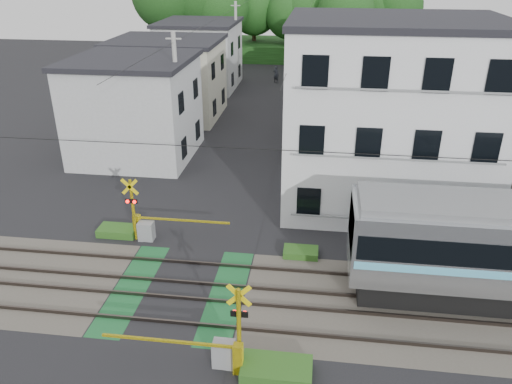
# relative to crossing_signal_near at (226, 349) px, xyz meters

# --- Properties ---
(ground) EXTENTS (120.00, 120.00, 0.00)m
(ground) POSITION_rel_crossing_signal_near_xyz_m (-2.59, 3.65, -0.71)
(ground) COLOR black
(track_bed) EXTENTS (120.00, 120.00, 0.14)m
(track_bed) POSITION_rel_crossing_signal_near_xyz_m (-2.59, 3.65, -0.67)
(track_bed) COLOR #47423A
(track_bed) RESTS_ON ground
(crossing_signal_near) EXTENTS (4.74, 0.65, 3.09)m
(crossing_signal_near) POSITION_rel_crossing_signal_near_xyz_m (0.00, 0.00, 0.00)
(crossing_signal_near) COLOR yellow
(crossing_signal_near) RESTS_ON ground
(crossing_signal_far) EXTENTS (4.74, 0.65, 3.09)m
(crossing_signal_far) POSITION_rel_crossing_signal_near_xyz_m (-5.17, 7.31, 0.00)
(crossing_signal_far) COLOR yellow
(crossing_signal_far) RESTS_ON ground
(apartment_block) EXTENTS (10.20, 8.36, 9.30)m
(apartment_block) POSITION_rel_crossing_signal_near_xyz_m (5.91, 13.15, 3.94)
(apartment_block) COLOR white
(apartment_block) RESTS_ON ground
(houses_row) EXTENTS (22.07, 31.35, 6.80)m
(houses_row) POSITION_rel_crossing_signal_near_xyz_m (-2.33, 29.57, 2.53)
(houses_row) COLOR #B5B8BB
(houses_row) RESTS_ON ground
(tree_hill) EXTENTS (40.00, 13.13, 11.86)m
(tree_hill) POSITION_rel_crossing_signal_near_xyz_m (-4.51, 51.84, 4.66)
(tree_hill) COLOR #1D4A18
(tree_hill) RESTS_ON ground
(catenary) EXTENTS (60.00, 5.04, 7.00)m
(catenary) POSITION_rel_crossing_signal_near_xyz_m (3.41, 3.69, 2.98)
(catenary) COLOR #2D2D33
(catenary) RESTS_ON ground
(utility_poles) EXTENTS (7.90, 42.00, 8.00)m
(utility_poles) POSITION_rel_crossing_signal_near_xyz_m (-3.64, 26.66, 3.37)
(utility_poles) COLOR #A5A5A0
(utility_poles) RESTS_ON ground
(pedestrian) EXTENTS (0.74, 0.63, 1.72)m
(pedestrian) POSITION_rel_crossing_signal_near_xyz_m (-2.18, 39.39, 0.15)
(pedestrian) COLOR #2B2E35
(pedestrian) RESTS_ON ground
(weed_patches) EXTENTS (10.25, 8.80, 0.40)m
(weed_patches) POSITION_rel_crossing_signal_near_xyz_m (-0.83, 3.56, -0.53)
(weed_patches) COLOR #2D5E1E
(weed_patches) RESTS_ON ground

